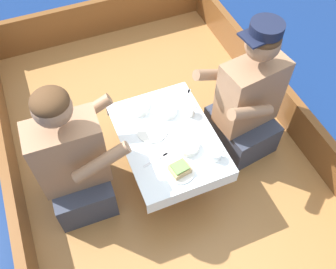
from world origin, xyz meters
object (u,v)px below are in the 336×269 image
Objects in this scene: sandwich at (180,169)px; coffee_cup_port at (216,155)px; person_starboard at (247,103)px; coffee_cup_starboard at (190,111)px; person_port at (74,163)px.

sandwich is 1.29× the size of coffee_cup_port.
person_starboard is 11.43× the size of coffee_cup_starboard.
person_starboard is at bearing 38.42° from coffee_cup_port.
coffee_cup_starboard is at bearing 6.79° from person_port.
person_starboard is at bearing 2.20° from person_port.
coffee_cup_port is (0.78, -0.29, 0.04)m from person_port.
sandwich is at bearing -179.01° from coffee_cup_port.
coffee_cup_port is at bearing -89.61° from coffee_cup_starboard.
person_port is 0.84m from coffee_cup_port.
coffee_cup_starboard is (-0.39, 0.06, 0.03)m from person_starboard.
person_starboard reaches higher than sandwich.
coffee_cup_starboard is (-0.00, 0.37, 0.00)m from coffee_cup_port.
coffee_cup_port is 0.37m from coffee_cup_starboard.
sandwich is 0.23m from coffee_cup_port.
coffee_cup_starboard is (0.78, 0.07, 0.05)m from person_port.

